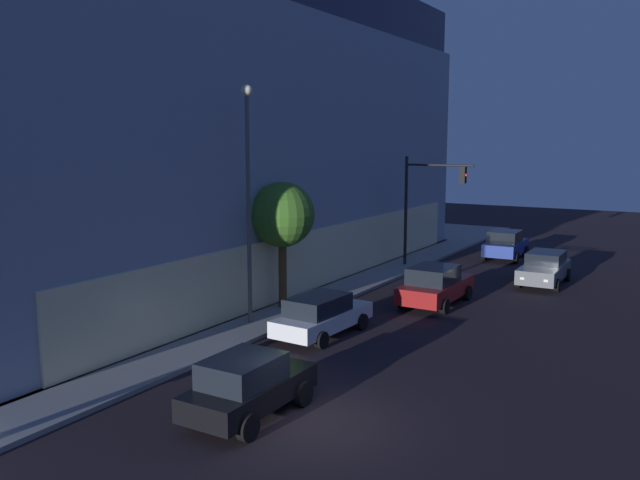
{
  "coord_description": "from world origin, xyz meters",
  "views": [
    {
      "loc": [
        -13.56,
        -8.28,
        7.17
      ],
      "look_at": [
        8.25,
        4.71,
        3.32
      ],
      "focal_mm": 36.43,
      "sensor_mm": 36.0,
      "label": 1
    }
  ],
  "objects_px": {
    "street_lamp_sidewalk": "(248,179)",
    "car_grey": "(544,268)",
    "car_black": "(248,385)",
    "traffic_light_far_corner": "(426,194)",
    "sidewalk_tree": "(282,215)",
    "car_red": "(435,285)",
    "car_white": "(321,315)",
    "car_blue": "(505,244)",
    "modern_building": "(118,129)"
  },
  "relations": [
    {
      "from": "street_lamp_sidewalk",
      "to": "car_grey",
      "type": "xyz_separation_m",
      "value": [
        13.75,
        -8.27,
        -4.95
      ]
    },
    {
      "from": "street_lamp_sidewalk",
      "to": "car_black",
      "type": "distance_m",
      "value": 9.87
    },
    {
      "from": "traffic_light_far_corner",
      "to": "sidewalk_tree",
      "type": "distance_m",
      "value": 11.85
    },
    {
      "from": "sidewalk_tree",
      "to": "car_red",
      "type": "bearing_deg",
      "value": -51.34
    },
    {
      "from": "car_white",
      "to": "car_blue",
      "type": "distance_m",
      "value": 19.61
    },
    {
      "from": "car_red",
      "to": "car_grey",
      "type": "height_order",
      "value": "car_red"
    },
    {
      "from": "sidewalk_tree",
      "to": "car_red",
      "type": "relative_size",
      "value": 1.12
    },
    {
      "from": "car_red",
      "to": "car_grey",
      "type": "distance_m",
      "value": 7.54
    },
    {
      "from": "car_black",
      "to": "car_grey",
      "type": "bearing_deg",
      "value": -8.79
    },
    {
      "from": "car_black",
      "to": "car_white",
      "type": "bearing_deg",
      "value": 15.67
    },
    {
      "from": "modern_building",
      "to": "car_grey",
      "type": "height_order",
      "value": "modern_building"
    },
    {
      "from": "car_red",
      "to": "modern_building",
      "type": "bearing_deg",
      "value": 89.5
    },
    {
      "from": "street_lamp_sidewalk",
      "to": "car_black",
      "type": "bearing_deg",
      "value": -143.55
    },
    {
      "from": "traffic_light_far_corner",
      "to": "car_white",
      "type": "bearing_deg",
      "value": -173.88
    },
    {
      "from": "street_lamp_sidewalk",
      "to": "car_red",
      "type": "height_order",
      "value": "street_lamp_sidewalk"
    },
    {
      "from": "car_black",
      "to": "car_red",
      "type": "xyz_separation_m",
      "value": [
        13.82,
        0.07,
        0.03
      ]
    },
    {
      "from": "sidewalk_tree",
      "to": "traffic_light_far_corner",
      "type": "bearing_deg",
      "value": -8.92
    },
    {
      "from": "street_lamp_sidewalk",
      "to": "sidewalk_tree",
      "type": "relative_size",
      "value": 1.7
    },
    {
      "from": "sidewalk_tree",
      "to": "car_blue",
      "type": "height_order",
      "value": "sidewalk_tree"
    },
    {
      "from": "traffic_light_far_corner",
      "to": "car_black",
      "type": "distance_m",
      "value": 21.84
    },
    {
      "from": "traffic_light_far_corner",
      "to": "sidewalk_tree",
      "type": "bearing_deg",
      "value": 171.08
    },
    {
      "from": "sidewalk_tree",
      "to": "car_blue",
      "type": "bearing_deg",
      "value": -16.1
    },
    {
      "from": "car_grey",
      "to": "modern_building",
      "type": "bearing_deg",
      "value": 106.02
    },
    {
      "from": "car_white",
      "to": "car_red",
      "type": "xyz_separation_m",
      "value": [
        6.63,
        -1.95,
        0.08
      ]
    },
    {
      "from": "car_black",
      "to": "car_red",
      "type": "bearing_deg",
      "value": 0.29
    },
    {
      "from": "car_white",
      "to": "car_grey",
      "type": "bearing_deg",
      "value": -21.19
    },
    {
      "from": "sidewalk_tree",
      "to": "car_blue",
      "type": "distance_m",
      "value": 18.13
    },
    {
      "from": "car_red",
      "to": "traffic_light_far_corner",
      "type": "bearing_deg",
      "value": 24.87
    },
    {
      "from": "car_black",
      "to": "sidewalk_tree",
      "type": "bearing_deg",
      "value": 29.24
    },
    {
      "from": "street_lamp_sidewalk",
      "to": "car_blue",
      "type": "bearing_deg",
      "value": -13.21
    },
    {
      "from": "traffic_light_far_corner",
      "to": "car_grey",
      "type": "distance_m",
      "value": 7.57
    },
    {
      "from": "modern_building",
      "to": "car_blue",
      "type": "distance_m",
      "value": 24.3
    },
    {
      "from": "car_black",
      "to": "car_white",
      "type": "height_order",
      "value": "car_black"
    },
    {
      "from": "car_grey",
      "to": "traffic_light_far_corner",
      "type": "bearing_deg",
      "value": 84.38
    },
    {
      "from": "car_grey",
      "to": "car_red",
      "type": "bearing_deg",
      "value": 154.4
    },
    {
      "from": "car_grey",
      "to": "sidewalk_tree",
      "type": "bearing_deg",
      "value": 142.23
    },
    {
      "from": "traffic_light_far_corner",
      "to": "car_red",
      "type": "bearing_deg",
      "value": -155.13
    },
    {
      "from": "car_white",
      "to": "car_blue",
      "type": "height_order",
      "value": "car_blue"
    },
    {
      "from": "sidewalk_tree",
      "to": "car_black",
      "type": "distance_m",
      "value": 11.45
    },
    {
      "from": "car_red",
      "to": "street_lamp_sidewalk",
      "type": "bearing_deg",
      "value": 144.19
    },
    {
      "from": "traffic_light_far_corner",
      "to": "car_red",
      "type": "height_order",
      "value": "traffic_light_far_corner"
    },
    {
      "from": "street_lamp_sidewalk",
      "to": "car_red",
      "type": "xyz_separation_m",
      "value": [
        6.94,
        -5.01,
        -4.9
      ]
    },
    {
      "from": "sidewalk_tree",
      "to": "modern_building",
      "type": "bearing_deg",
      "value": 73.12
    },
    {
      "from": "car_black",
      "to": "car_grey",
      "type": "relative_size",
      "value": 0.85
    },
    {
      "from": "traffic_light_far_corner",
      "to": "car_white",
      "type": "relative_size",
      "value": 1.34
    },
    {
      "from": "car_white",
      "to": "street_lamp_sidewalk",
      "type": "bearing_deg",
      "value": 95.85
    },
    {
      "from": "street_lamp_sidewalk",
      "to": "car_red",
      "type": "distance_m",
      "value": 9.86
    },
    {
      "from": "sidewalk_tree",
      "to": "car_black",
      "type": "xyz_separation_m",
      "value": [
        -9.58,
        -5.37,
        -3.24
      ]
    },
    {
      "from": "car_grey",
      "to": "street_lamp_sidewalk",
      "type": "bearing_deg",
      "value": 148.97
    },
    {
      "from": "car_blue",
      "to": "traffic_light_far_corner",
      "type": "bearing_deg",
      "value": 150.26
    }
  ]
}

